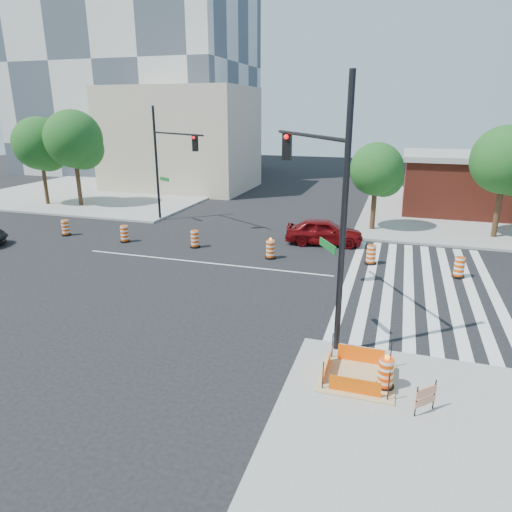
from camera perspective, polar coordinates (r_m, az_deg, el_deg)
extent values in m
plane|color=black|center=(24.61, -6.60, -0.81)|extent=(120.00, 120.00, 0.00)
cube|color=gray|center=(40.83, 29.07, 4.63)|extent=(22.00, 22.00, 0.15)
cube|color=gray|center=(48.64, -17.57, 7.82)|extent=(22.00, 22.00, 0.15)
cube|color=silver|center=(22.69, 11.73, -2.69)|extent=(0.45, 13.50, 0.01)
cube|color=silver|center=(22.63, 14.00, -2.90)|extent=(0.45, 13.50, 0.01)
cube|color=silver|center=(22.61, 16.27, -3.12)|extent=(0.45, 13.50, 0.01)
cube|color=silver|center=(22.63, 18.54, -3.33)|extent=(0.45, 13.50, 0.01)
cube|color=silver|center=(22.68, 20.81, -3.53)|extent=(0.45, 13.50, 0.01)
cube|color=silver|center=(22.76, 23.07, -3.72)|extent=(0.45, 13.50, 0.01)
cube|color=silver|center=(22.88, 25.30, -3.91)|extent=(0.45, 13.50, 0.01)
cube|color=silver|center=(23.04, 27.51, -4.09)|extent=(0.45, 13.50, 0.01)
cube|color=silver|center=(24.60, -6.60, -0.80)|extent=(14.00, 0.12, 0.01)
cube|color=tan|center=(14.42, 12.55, -14.58)|extent=(2.20, 2.20, 0.05)
cube|color=#FF5A05|center=(13.53, 12.23, -15.67)|extent=(1.44, 0.02, 0.55)
cube|color=#FF5A05|center=(15.07, 12.95, -11.99)|extent=(1.44, 0.02, 0.55)
cube|color=#FF5A05|center=(14.37, 8.95, -13.32)|extent=(0.02, 1.44, 0.55)
cube|color=#FF5A05|center=(14.28, 16.31, -14.09)|extent=(0.02, 1.44, 0.55)
cylinder|color=black|center=(13.51, 8.36, -14.60)|extent=(0.04, 0.04, 0.90)
cylinder|color=black|center=(13.42, 16.24, -15.43)|extent=(0.04, 0.04, 0.90)
cylinder|color=black|center=(15.05, 9.53, -11.04)|extent=(0.04, 0.04, 0.90)
cylinder|color=black|center=(14.97, 16.50, -11.75)|extent=(0.04, 0.04, 0.90)
cube|color=#BFAC92|center=(48.45, -9.33, 14.24)|extent=(14.00, 10.00, 10.00)
imported|color=#5E080A|center=(27.92, 8.52, 3.04)|extent=(4.80, 2.37, 1.58)
cylinder|color=black|center=(14.32, 10.90, 4.26)|extent=(0.20, 0.20, 8.75)
cylinder|color=black|center=(16.97, 6.49, 14.76)|extent=(3.63, 5.61, 0.13)
cube|color=black|center=(19.16, 3.90, 13.52)|extent=(0.35, 0.31, 1.09)
sphere|color=#FF0C0C|center=(18.96, 3.79, 14.64)|extent=(0.20, 0.20, 0.20)
cube|color=#0C591E|center=(15.55, 8.94, 1.27)|extent=(0.74, 1.13, 0.27)
cylinder|color=black|center=(34.12, -12.33, 11.21)|extent=(0.18, 0.18, 7.95)
cylinder|color=black|center=(31.38, -9.85, 14.82)|extent=(5.16, 3.21, 0.12)
cube|color=black|center=(29.65, -7.62, 13.80)|extent=(0.32, 0.28, 0.99)
sphere|color=#FF0C0C|center=(29.46, -7.80, 14.45)|extent=(0.18, 0.18, 0.18)
cube|color=#0C591E|center=(33.38, -11.37, 9.40)|extent=(1.04, 0.66, 0.25)
cylinder|color=black|center=(14.17, 15.75, -15.39)|extent=(0.54, 0.54, 0.09)
cylinder|color=#E64604|center=(13.94, 15.91, -13.84)|extent=(0.43, 0.43, 0.86)
sphere|color=#FF990C|center=(13.69, 16.09, -12.06)|extent=(0.14, 0.14, 0.14)
cube|color=#E64604|center=(13.19, 20.50, -15.67)|extent=(0.55, 0.56, 0.25)
cube|color=#E64604|center=(13.35, 20.36, -16.69)|extent=(0.55, 0.56, 0.19)
cylinder|color=black|center=(13.07, 19.39, -16.81)|extent=(0.04, 0.04, 0.88)
cylinder|color=black|center=(13.51, 21.40, -15.82)|extent=(0.04, 0.04, 0.88)
cylinder|color=#382314|center=(42.86, -24.92, 8.78)|extent=(0.31, 0.31, 4.60)
sphere|color=#154919|center=(42.58, -25.43, 12.58)|extent=(4.31, 4.31, 4.31)
sphere|color=#154919|center=(42.53, -24.55, 11.71)|extent=(3.16, 3.16, 3.16)
sphere|color=#154919|center=(42.73, -25.91, 11.95)|extent=(2.87, 2.87, 2.87)
cylinder|color=#382314|center=(41.11, -21.37, 9.14)|extent=(0.35, 0.35, 4.95)
sphere|color=#154919|center=(40.82, -21.86, 13.42)|extent=(4.64, 4.64, 4.64)
sphere|color=#154919|center=(40.79, -20.84, 12.44)|extent=(3.40, 3.40, 3.40)
sphere|color=#154919|center=(40.95, -22.46, 12.71)|extent=(3.09, 3.09, 3.09)
cylinder|color=#382314|center=(31.53, 14.51, 6.31)|extent=(0.34, 0.34, 3.67)
sphere|color=#154919|center=(31.18, 14.83, 10.45)|extent=(3.44, 3.44, 3.44)
sphere|color=#154919|center=(31.54, 15.75, 9.40)|extent=(2.52, 2.52, 2.52)
sphere|color=#154919|center=(31.03, 13.98, 9.84)|extent=(2.29, 2.29, 2.29)
cylinder|color=#382314|center=(32.23, 28.05, 5.69)|extent=(0.34, 0.34, 4.39)
sphere|color=#154919|center=(31.87, 28.77, 10.50)|extent=(4.11, 4.11, 4.11)
sphere|color=#154919|center=(31.63, 27.97, 9.82)|extent=(2.74, 2.74, 2.74)
cylinder|color=black|center=(32.23, -22.61, 2.48)|extent=(0.60, 0.60, 0.10)
cylinder|color=#E64604|center=(32.11, -22.72, 3.34)|extent=(0.48, 0.48, 0.95)
cylinder|color=black|center=(29.41, -16.03, 1.80)|extent=(0.60, 0.60, 0.10)
cylinder|color=#E64604|center=(29.29, -16.11, 2.74)|extent=(0.48, 0.48, 0.95)
cylinder|color=black|center=(27.37, -7.61, 1.18)|extent=(0.60, 0.60, 0.10)
cylinder|color=#E64604|center=(27.24, -7.65, 2.19)|extent=(0.48, 0.48, 0.95)
cylinder|color=black|center=(25.12, 1.81, -0.19)|extent=(0.60, 0.60, 0.10)
cylinder|color=#E64604|center=(24.97, 1.82, 0.90)|extent=(0.48, 0.48, 0.95)
sphere|color=#FF990C|center=(24.82, 1.83, 2.12)|extent=(0.16, 0.16, 0.16)
cylinder|color=black|center=(24.94, 14.10, -0.87)|extent=(0.60, 0.60, 0.10)
cylinder|color=#E64604|center=(24.79, 14.19, 0.23)|extent=(0.48, 0.48, 0.95)
cylinder|color=black|center=(24.37, 23.92, -2.34)|extent=(0.60, 0.60, 0.10)
cylinder|color=#E64604|center=(24.21, 24.07, -1.23)|extent=(0.48, 0.48, 0.95)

